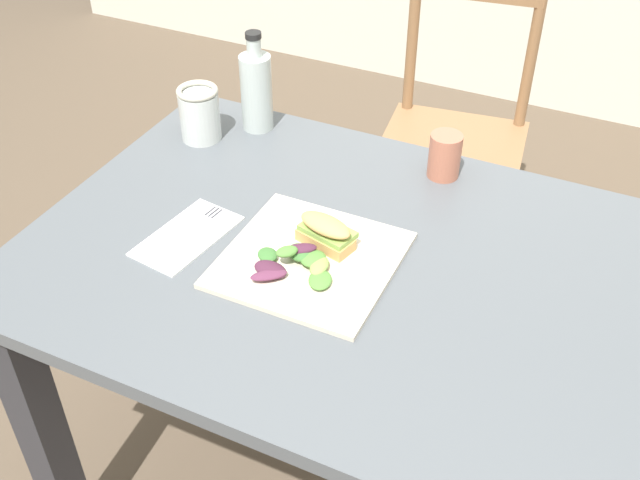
% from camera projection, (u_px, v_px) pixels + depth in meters
% --- Properties ---
extents(ground_plane, '(9.11, 9.11, 0.00)m').
position_uv_depth(ground_plane, '(315.00, 452.00, 1.91)').
color(ground_plane, brown).
extents(dining_table, '(1.13, 0.81, 0.74)m').
position_uv_depth(dining_table, '(344.00, 314.00, 1.43)').
color(dining_table, '#51565B').
rests_on(dining_table, ground).
extents(chair_wooden_far, '(0.45, 0.45, 0.87)m').
position_uv_depth(chair_wooden_far, '(454.00, 138.00, 2.22)').
color(chair_wooden_far, '#8E6642').
rests_on(chair_wooden_far, ground).
extents(plate_lunch, '(0.29, 0.29, 0.01)m').
position_uv_depth(plate_lunch, '(310.00, 260.00, 1.33)').
color(plate_lunch, beige).
rests_on(plate_lunch, dining_table).
extents(sandwich_half_front, '(0.11, 0.08, 0.06)m').
position_uv_depth(sandwich_half_front, '(326.00, 232.00, 1.34)').
color(sandwich_half_front, tan).
rests_on(sandwich_half_front, plate_lunch).
extents(salad_mixed_greens, '(0.16, 0.13, 0.03)m').
position_uv_depth(salad_mixed_greens, '(295.00, 261.00, 1.30)').
color(salad_mixed_greens, '#4C2338').
rests_on(salad_mixed_greens, plate_lunch).
extents(napkin_folded, '(0.14, 0.21, 0.00)m').
position_uv_depth(napkin_folded, '(187.00, 236.00, 1.39)').
color(napkin_folded, white).
rests_on(napkin_folded, dining_table).
extents(fork_on_napkin, '(0.04, 0.19, 0.00)m').
position_uv_depth(fork_on_napkin, '(193.00, 229.00, 1.40)').
color(fork_on_napkin, silver).
rests_on(fork_on_napkin, napkin_folded).
extents(bottle_cold_brew, '(0.07, 0.07, 0.22)m').
position_uv_depth(bottle_cold_brew, '(257.00, 95.00, 1.65)').
color(bottle_cold_brew, '#472819').
rests_on(bottle_cold_brew, dining_table).
extents(mason_jar_iced_tea, '(0.09, 0.09, 0.12)m').
position_uv_depth(mason_jar_iced_tea, '(200.00, 116.00, 1.63)').
color(mason_jar_iced_tea, '#995623').
rests_on(mason_jar_iced_tea, dining_table).
extents(cup_extra_side, '(0.06, 0.06, 0.09)m').
position_uv_depth(cup_extra_side, '(445.00, 156.00, 1.52)').
color(cup_extra_side, '#B2664C').
rests_on(cup_extra_side, dining_table).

